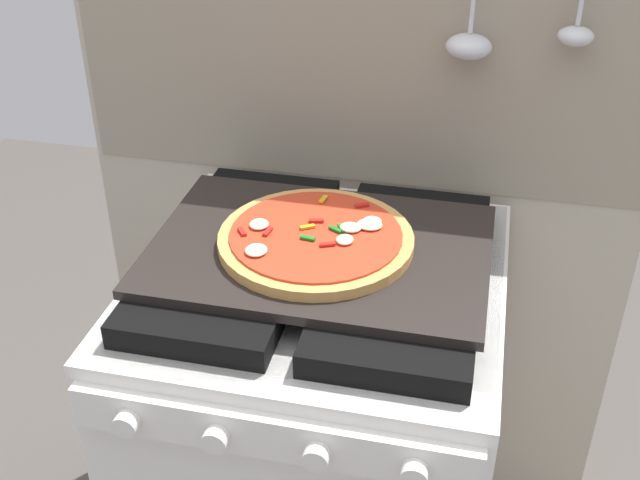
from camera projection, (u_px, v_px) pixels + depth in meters
kitchen_backsplash at (357, 213)px, 1.61m from camera, size 1.10×0.09×1.55m
stove at (320, 451)px, 1.52m from camera, size 0.60×0.64×0.90m
baking_tray at (320, 249)px, 1.27m from camera, size 0.54×0.38×0.02m
pizza_left at (316, 239)px, 1.27m from camera, size 0.31×0.31×0.03m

